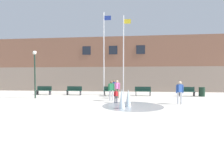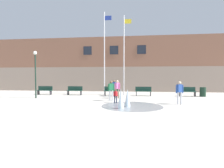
{
  "view_description": "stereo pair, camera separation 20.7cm",
  "coord_description": "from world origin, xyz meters",
  "px_view_note": "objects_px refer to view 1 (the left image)",
  "views": [
    {
      "loc": [
        2.29,
        -6.73,
        1.89
      ],
      "look_at": [
        0.72,
        7.74,
        1.3
      ],
      "focal_mm": 28.0,
      "sensor_mm": 36.0,
      "label": 1
    },
    {
      "loc": [
        2.49,
        -6.71,
        1.89
      ],
      "look_at": [
        0.72,
        7.74,
        1.3
      ],
      "focal_mm": 28.0,
      "sensor_mm": 36.0,
      "label": 2
    }
  ],
  "objects_px": {
    "adult_in_red": "(114,87)",
    "trash_can": "(202,92)",
    "park_bench_near_trashcan": "(186,91)",
    "adult_near_bench": "(180,91)",
    "park_bench_center": "(112,91)",
    "park_bench_under_right_flagpole": "(143,91)",
    "adult_watching": "(117,88)",
    "lamp_post_left_lane": "(35,68)",
    "flagpole_right": "(124,53)",
    "park_bench_under_left_flagpole": "(74,90)",
    "flagpole_left": "(104,51)",
    "park_bench_far_left": "(44,90)",
    "child_in_fountain": "(116,95)",
    "teen_by_trashcan": "(111,89)"
  },
  "relations": [
    {
      "from": "adult_in_red",
      "to": "trash_can",
      "type": "relative_size",
      "value": 1.77
    },
    {
      "from": "park_bench_near_trashcan",
      "to": "trash_can",
      "type": "distance_m",
      "value": 1.43
    },
    {
      "from": "adult_in_red",
      "to": "trash_can",
      "type": "bearing_deg",
      "value": -146.84
    },
    {
      "from": "adult_near_bench",
      "to": "trash_can",
      "type": "xyz_separation_m",
      "value": [
        3.5,
        5.29,
        -0.48
      ]
    },
    {
      "from": "park_bench_center",
      "to": "park_bench_near_trashcan",
      "type": "xyz_separation_m",
      "value": [
        7.39,
        0.15,
        0.0
      ]
    },
    {
      "from": "park_bench_under_right_flagpole",
      "to": "adult_watching",
      "type": "bearing_deg",
      "value": -135.05
    },
    {
      "from": "lamp_post_left_lane",
      "to": "trash_can",
      "type": "relative_size",
      "value": 4.65
    },
    {
      "from": "flagpole_right",
      "to": "lamp_post_left_lane",
      "type": "height_order",
      "value": "flagpole_right"
    },
    {
      "from": "park_bench_under_left_flagpole",
      "to": "flagpole_left",
      "type": "bearing_deg",
      "value": 8.98
    },
    {
      "from": "park_bench_under_right_flagpole",
      "to": "trash_can",
      "type": "height_order",
      "value": "park_bench_under_right_flagpole"
    },
    {
      "from": "park_bench_far_left",
      "to": "lamp_post_left_lane",
      "type": "distance_m",
      "value": 3.78
    },
    {
      "from": "park_bench_far_left",
      "to": "adult_watching",
      "type": "relative_size",
      "value": 1.01
    },
    {
      "from": "park_bench_far_left",
      "to": "lamp_post_left_lane",
      "type": "bearing_deg",
      "value": -76.13
    },
    {
      "from": "park_bench_near_trashcan",
      "to": "adult_near_bench",
      "type": "relative_size",
      "value": 1.01
    },
    {
      "from": "park_bench_far_left",
      "to": "lamp_post_left_lane",
      "type": "relative_size",
      "value": 0.38
    },
    {
      "from": "park_bench_far_left",
      "to": "trash_can",
      "type": "bearing_deg",
      "value": 0.61
    },
    {
      "from": "adult_near_bench",
      "to": "flagpole_left",
      "type": "relative_size",
      "value": 0.18
    },
    {
      "from": "park_bench_under_left_flagpole",
      "to": "adult_in_red",
      "type": "distance_m",
      "value": 4.43
    },
    {
      "from": "flagpole_left",
      "to": "flagpole_right",
      "type": "distance_m",
      "value": 2.06
    },
    {
      "from": "park_bench_near_trashcan",
      "to": "flagpole_right",
      "type": "height_order",
      "value": "flagpole_right"
    },
    {
      "from": "park_bench_far_left",
      "to": "flagpole_right",
      "type": "height_order",
      "value": "flagpole_right"
    },
    {
      "from": "adult_watching",
      "to": "lamp_post_left_lane",
      "type": "bearing_deg",
      "value": -43.54
    },
    {
      "from": "adult_watching",
      "to": "child_in_fountain",
      "type": "distance_m",
      "value": 2.81
    },
    {
      "from": "adult_watching",
      "to": "lamp_post_left_lane",
      "type": "relative_size",
      "value": 0.38
    },
    {
      "from": "flagpole_right",
      "to": "trash_can",
      "type": "distance_m",
      "value": 8.56
    },
    {
      "from": "adult_in_red",
      "to": "child_in_fountain",
      "type": "distance_m",
      "value": 4.18
    },
    {
      "from": "park_bench_far_left",
      "to": "adult_in_red",
      "type": "height_order",
      "value": "adult_in_red"
    },
    {
      "from": "park_bench_center",
      "to": "trash_can",
      "type": "relative_size",
      "value": 1.78
    },
    {
      "from": "teen_by_trashcan",
      "to": "flagpole_left",
      "type": "relative_size",
      "value": 0.18
    },
    {
      "from": "adult_watching",
      "to": "child_in_fountain",
      "type": "height_order",
      "value": "adult_watching"
    },
    {
      "from": "flagpole_left",
      "to": "flagpole_right",
      "type": "bearing_deg",
      "value": 0.0
    },
    {
      "from": "park_bench_near_trashcan",
      "to": "adult_in_red",
      "type": "xyz_separation_m",
      "value": [
        -7.05,
        -1.12,
        0.45
      ]
    },
    {
      "from": "park_bench_near_trashcan",
      "to": "flagpole_left",
      "type": "relative_size",
      "value": 0.19
    },
    {
      "from": "park_bench_under_left_flagpole",
      "to": "park_bench_under_right_flagpole",
      "type": "bearing_deg",
      "value": 0.27
    },
    {
      "from": "park_bench_center",
      "to": "park_bench_near_trashcan",
      "type": "distance_m",
      "value": 7.39
    },
    {
      "from": "teen_by_trashcan",
      "to": "park_bench_near_trashcan",
      "type": "bearing_deg",
      "value": 6.89
    },
    {
      "from": "child_in_fountain",
      "to": "flagpole_left",
      "type": "relative_size",
      "value": 0.11
    },
    {
      "from": "park_bench_center",
      "to": "trash_can",
      "type": "bearing_deg",
      "value": 0.77
    },
    {
      "from": "park_bench_far_left",
      "to": "adult_watching",
      "type": "distance_m",
      "value": 8.29
    },
    {
      "from": "park_bench_under_left_flagpole",
      "to": "park_bench_center",
      "type": "bearing_deg",
      "value": -0.96
    },
    {
      "from": "park_bench_under_left_flagpole",
      "to": "teen_by_trashcan",
      "type": "xyz_separation_m",
      "value": [
        4.39,
        -4.17,
        0.45
      ]
    },
    {
      "from": "teen_by_trashcan",
      "to": "lamp_post_left_lane",
      "type": "relative_size",
      "value": 0.38
    },
    {
      "from": "park_bench_under_left_flagpole",
      "to": "child_in_fountain",
      "type": "bearing_deg",
      "value": -46.84
    },
    {
      "from": "trash_can",
      "to": "adult_in_red",
      "type": "bearing_deg",
      "value": -172.74
    },
    {
      "from": "park_bench_under_right_flagpole",
      "to": "teen_by_trashcan",
      "type": "height_order",
      "value": "teen_by_trashcan"
    },
    {
      "from": "park_bench_far_left",
      "to": "adult_watching",
      "type": "xyz_separation_m",
      "value": [
        7.97,
        -2.26,
        0.45
      ]
    },
    {
      "from": "park_bench_near_trashcan",
      "to": "park_bench_under_left_flagpole",
      "type": "bearing_deg",
      "value": -179.55
    },
    {
      "from": "adult_watching",
      "to": "child_in_fountain",
      "type": "relative_size",
      "value": 1.61
    },
    {
      "from": "park_bench_near_trashcan",
      "to": "adult_near_bench",
      "type": "bearing_deg",
      "value": -111.25
    },
    {
      "from": "adult_watching",
      "to": "child_in_fountain",
      "type": "bearing_deg",
      "value": 43.63
    }
  ]
}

